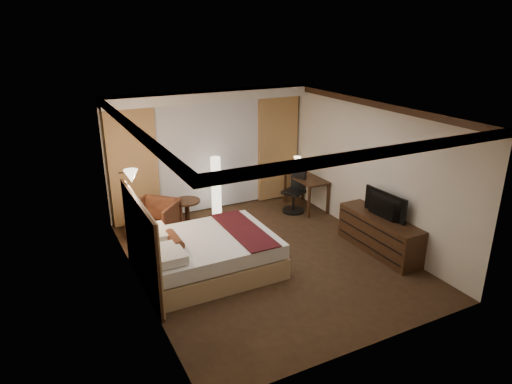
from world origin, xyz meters
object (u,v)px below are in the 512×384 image
armchair (155,218)px  floor_lamp (216,187)px  dresser (379,234)px  television (381,203)px  desk (306,193)px  office_chair (294,190)px  bed (209,254)px  side_table (187,214)px

armchair → floor_lamp: bearing=60.0°
dresser → television: bearing=180.0°
desk → office_chair: bearing=-172.2°
bed → television: size_ratio=2.25×
floor_lamp → office_chair: size_ratio=1.33×
bed → side_table: (0.26, 1.89, -0.02)m
side_table → dresser: bearing=-43.0°
floor_lamp → office_chair: (1.63, -0.57, -0.17)m
bed → side_table: size_ratio=3.63×
armchair → desk: 3.50m
side_table → desk: (2.77, -0.22, 0.07)m
bed → dresser: dresser is taller
desk → television: bearing=-89.5°
armchair → side_table: bearing=55.5°
side_table → floor_lamp: floor_lamp is taller
dresser → armchair: bearing=145.1°
desk → office_chair: 0.39m
armchair → dresser: bearing=7.8°
side_table → desk: size_ratio=0.54×
side_table → bed: bearing=-97.9°
armchair → office_chair: (3.13, -0.10, 0.09)m
desk → bed: bearing=-151.2°
side_table → floor_lamp: size_ratio=0.45×
television → desk: bearing=-2.6°
armchair → dresser: armchair is taller
desk → dresser: size_ratio=0.63×
office_chair → side_table: bearing=148.9°
side_table → dresser: size_ratio=0.34×
armchair → dresser: 4.32m
armchair → television: (3.52, -2.47, 0.56)m
bed → side_table: bed is taller
bed → television: bearing=-13.8°
office_chair → dresser: (0.41, -2.37, -0.16)m
office_chair → television: television is taller
floor_lamp → television: floor_lamp is taller
armchair → side_table: (0.72, 0.16, -0.12)m
armchair → office_chair: size_ratio=0.82×
bed → floor_lamp: size_ratio=1.62×
floor_lamp → armchair: bearing=-162.7°
side_table → floor_lamp: 0.92m
floor_lamp → television: 3.57m
bed → television: 3.21m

